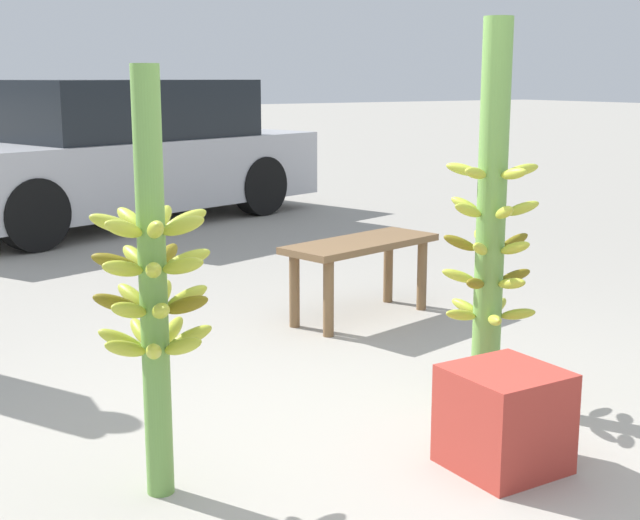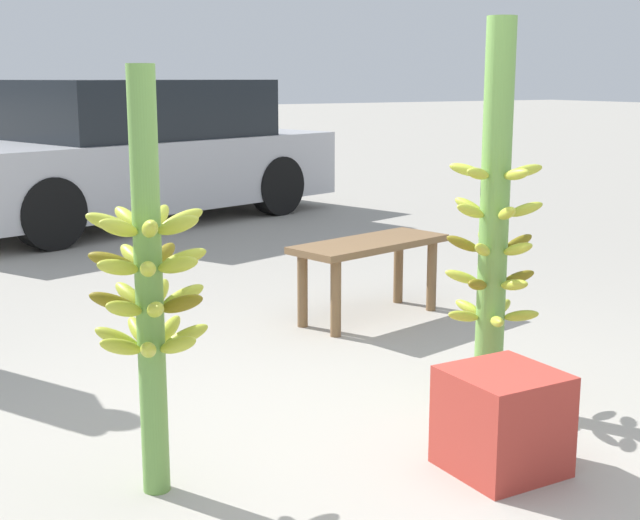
% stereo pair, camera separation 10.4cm
% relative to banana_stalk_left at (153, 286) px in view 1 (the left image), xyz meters
% --- Properties ---
extents(ground_plane, '(80.00, 80.00, 0.00)m').
position_rel_banana_stalk_left_xyz_m(ground_plane, '(0.77, -0.14, -0.74)').
color(ground_plane, '#9E998E').
extents(banana_stalk_left, '(0.41, 0.42, 1.46)m').
position_rel_banana_stalk_left_xyz_m(banana_stalk_left, '(0.00, 0.00, 0.00)').
color(banana_stalk_left, '#6B9E47').
rests_on(banana_stalk_left, ground_plane).
extents(banana_stalk_center, '(0.42, 0.42, 1.66)m').
position_rel_banana_stalk_left_xyz_m(banana_stalk_center, '(1.56, 0.07, 0.07)').
color(banana_stalk_center, '#6B9E47').
rests_on(banana_stalk_center, ground_plane).
extents(market_bench, '(1.07, 0.60, 0.47)m').
position_rel_banana_stalk_left_xyz_m(market_bench, '(1.88, 1.53, -0.35)').
color(market_bench, brown).
rests_on(market_bench, ground_plane).
extents(parked_car, '(4.61, 2.99, 1.39)m').
position_rel_banana_stalk_left_xyz_m(parked_car, '(1.83, 5.87, -0.07)').
color(parked_car, '#B7B7BC').
rests_on(parked_car, ground_plane).
extents(produce_crate, '(0.38, 0.38, 0.38)m').
position_rel_banana_stalk_left_xyz_m(produce_crate, '(1.15, -0.47, -0.55)').
color(produce_crate, '#B2382D').
rests_on(produce_crate, ground_plane).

